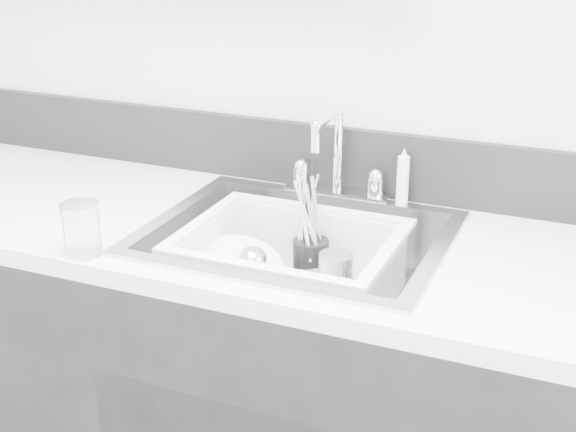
% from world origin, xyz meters
% --- Properties ---
extents(counter_run, '(3.20, 0.62, 0.92)m').
position_xyz_m(counter_run, '(0.00, 1.19, 0.46)').
color(counter_run, black).
rests_on(counter_run, ground).
extents(backsplash, '(3.20, 0.02, 0.16)m').
position_xyz_m(backsplash, '(0.00, 1.49, 1.00)').
color(backsplash, black).
rests_on(backsplash, counter_run).
extents(sink, '(0.64, 0.52, 0.20)m').
position_xyz_m(sink, '(0.00, 1.19, 0.83)').
color(sink, silver).
rests_on(sink, counter_run).
extents(faucet, '(0.26, 0.18, 0.23)m').
position_xyz_m(faucet, '(0.00, 1.44, 0.98)').
color(faucet, silver).
rests_on(faucet, counter_run).
extents(side_sprayer, '(0.03, 0.03, 0.14)m').
position_xyz_m(side_sprayer, '(0.16, 1.44, 0.99)').
color(side_sprayer, white).
rests_on(side_sprayer, counter_run).
extents(wash_tub, '(0.54, 0.48, 0.18)m').
position_xyz_m(wash_tub, '(-0.01, 1.17, 0.84)').
color(wash_tub, white).
rests_on(wash_tub, sink).
extents(plate_stack, '(0.26, 0.25, 0.10)m').
position_xyz_m(plate_stack, '(-0.12, 1.15, 0.79)').
color(plate_stack, white).
rests_on(plate_stack, wash_tub).
extents(utensil_cup, '(0.08, 0.08, 0.28)m').
position_xyz_m(utensil_cup, '(-0.00, 1.28, 0.83)').
color(utensil_cup, black).
rests_on(utensil_cup, wash_tub).
extents(ladle, '(0.30, 0.22, 0.08)m').
position_xyz_m(ladle, '(-0.05, 1.17, 0.81)').
color(ladle, silver).
rests_on(ladle, wash_tub).
extents(tumbler_in_tub, '(0.10, 0.10, 0.11)m').
position_xyz_m(tumbler_in_tub, '(0.08, 1.21, 0.82)').
color(tumbler_in_tub, white).
rests_on(tumbler_in_tub, wash_tub).
extents(tumbler_counter, '(0.08, 0.08, 0.11)m').
position_xyz_m(tumbler_counter, '(-0.36, 0.93, 0.97)').
color(tumbler_counter, white).
rests_on(tumbler_counter, counter_run).
extents(bowl_small, '(0.14, 0.14, 0.04)m').
position_xyz_m(bowl_small, '(0.06, 1.12, 0.79)').
color(bowl_small, white).
rests_on(bowl_small, wash_tub).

